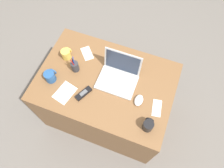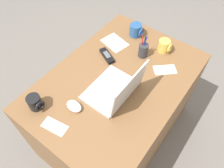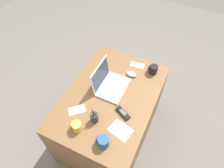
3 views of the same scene
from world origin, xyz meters
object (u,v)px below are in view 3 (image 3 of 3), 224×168
object	(u,v)px
laptop	(109,83)
coffee_mug_white	(77,126)
computer_mouse	(131,74)
pen_holder	(94,117)
coffee_mug_spare	(103,141)
coffee_mug_tall	(153,69)
cordless_phone	(123,113)

from	to	relation	value
laptop	coffee_mug_white	distance (m)	0.50
computer_mouse	coffee_mug_white	size ratio (longest dim) A/B	1.10
computer_mouse	pen_holder	distance (m)	0.59
laptop	coffee_mug_spare	size ratio (longest dim) A/B	3.21
coffee_mug_tall	pen_holder	distance (m)	0.75
coffee_mug_white	coffee_mug_spare	distance (m)	0.24
computer_mouse	cordless_phone	bearing A→B (deg)	-164.02
laptop	coffee_mug_spare	xyz separation A→B (m)	(-0.52, -0.20, -0.00)
coffee_mug_white	cordless_phone	distance (m)	0.40
cordless_phone	pen_holder	world-z (taller)	pen_holder
coffee_mug_spare	coffee_mug_white	bearing A→B (deg)	84.88
laptop	coffee_mug_white	size ratio (longest dim) A/B	3.51
coffee_mug_spare	cordless_phone	bearing A→B (deg)	-5.75
coffee_mug_white	cordless_phone	world-z (taller)	coffee_mug_white
coffee_mug_white	cordless_phone	bearing A→B (deg)	-44.08
coffee_mug_white	pen_holder	world-z (taller)	pen_holder
coffee_mug_tall	pen_holder	bearing A→B (deg)	159.68
computer_mouse	laptop	bearing A→B (deg)	151.69
laptop	coffee_mug_tall	world-z (taller)	laptop
coffee_mug_spare	pen_holder	world-z (taller)	pen_holder
coffee_mug_spare	cordless_phone	size ratio (longest dim) A/B	0.66
laptop	computer_mouse	bearing A→B (deg)	-31.53
coffee_mug_white	pen_holder	bearing A→B (deg)	-35.42
cordless_phone	coffee_mug_tall	bearing A→B (deg)	-7.98
coffee_mug_spare	pen_holder	xyz separation A→B (m)	(0.15, 0.15, 0.00)
coffee_mug_tall	cordless_phone	world-z (taller)	coffee_mug_tall
computer_mouse	cordless_phone	distance (m)	0.44
computer_mouse	coffee_mug_white	bearing A→B (deg)	169.16
coffee_mug_white	coffee_mug_tall	distance (m)	0.90
coffee_mug_tall	laptop	bearing A→B (deg)	137.85
cordless_phone	pen_holder	distance (m)	0.25
cordless_phone	pen_holder	size ratio (longest dim) A/B	0.87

